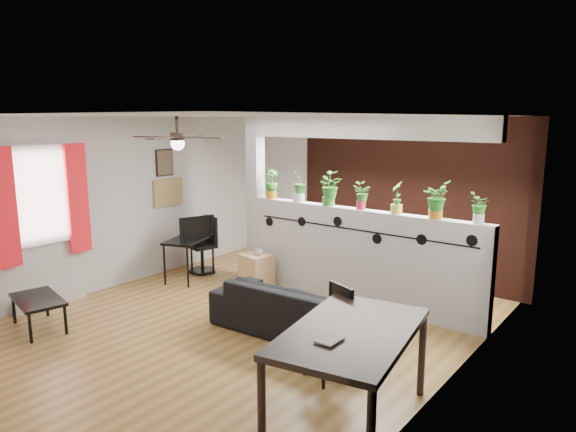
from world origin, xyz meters
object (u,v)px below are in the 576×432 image
at_px(ceiling_fan, 178,139).
at_px(sofa, 297,309).
at_px(office_chair, 205,248).
at_px(potted_plant_1, 299,185).
at_px(folding_chair, 334,323).
at_px(computer_desk, 189,242).
at_px(potted_plant_0, 272,183).
at_px(cup, 259,252).
at_px(dining_table, 351,339).
at_px(potted_plant_3, 361,195).
at_px(potted_plant_4, 397,197).
at_px(coffee_table, 38,301).
at_px(potted_plant_5, 436,199).
at_px(cube_shelf, 256,271).
at_px(potted_plant_6, 479,207).
at_px(potted_plant_2, 329,188).

bearing_deg(ceiling_fan, sofa, 17.12).
relative_size(ceiling_fan, office_chair, 1.28).
distance_m(potted_plant_1, sofa, 2.10).
xyz_separation_m(ceiling_fan, office_chair, (-1.21, 1.51, -1.90)).
bearing_deg(folding_chair, potted_plant_1, 134.21).
xyz_separation_m(potted_plant_1, computer_desk, (-1.71, -0.67, -0.99)).
bearing_deg(potted_plant_0, cup, -82.86).
bearing_deg(dining_table, cup, 143.29).
xyz_separation_m(potted_plant_3, sofa, (-0.08, -1.33, -1.25)).
relative_size(potted_plant_4, dining_table, 0.25).
relative_size(potted_plant_0, potted_plant_4, 1.05).
xyz_separation_m(ceiling_fan, coffee_table, (-1.08, -1.40, -1.96)).
xyz_separation_m(potted_plant_1, potted_plant_4, (1.58, -0.00, -0.02)).
xyz_separation_m(cup, dining_table, (2.93, -2.19, 0.18)).
xyz_separation_m(office_chair, folding_chair, (3.65, -1.66, 0.15)).
xyz_separation_m(potted_plant_5, computer_desk, (-3.82, -0.67, -0.99)).
relative_size(cube_shelf, cup, 4.23).
bearing_deg(computer_desk, potted_plant_1, 21.39).
height_order(potted_plant_3, office_chair, potted_plant_3).
height_order(cube_shelf, office_chair, office_chair).
distance_m(cube_shelf, computer_desk, 1.26).
xyz_separation_m(potted_plant_0, potted_plant_6, (3.16, 0.00, -0.04)).
relative_size(potted_plant_3, folding_chair, 0.39).
xyz_separation_m(cup, office_chair, (-1.28, 0.09, -0.17)).
distance_m(sofa, office_chair, 2.93).
bearing_deg(potted_plant_2, coffee_table, -123.90).
distance_m(potted_plant_3, potted_plant_6, 1.58).
distance_m(sofa, cup, 1.76).
distance_m(potted_plant_1, potted_plant_6, 2.63).
bearing_deg(folding_chair, ceiling_fan, 176.54).
bearing_deg(potted_plant_0, office_chair, -166.98).
relative_size(sofa, cube_shelf, 3.80).
bearing_deg(cube_shelf, potted_plant_4, 19.94).
bearing_deg(office_chair, dining_table, -28.36).
xyz_separation_m(sofa, computer_desk, (-2.68, 0.66, 0.31)).
bearing_deg(folding_chair, potted_plant_0, 141.19).
distance_m(office_chair, dining_table, 4.80).
relative_size(potted_plant_0, potted_plant_1, 0.95).
bearing_deg(potted_plant_2, potted_plant_0, 180.00).
height_order(potted_plant_5, cube_shelf, potted_plant_5).
relative_size(ceiling_fan, folding_chair, 1.26).
bearing_deg(cup, ceiling_fan, -92.68).
height_order(potted_plant_0, cube_shelf, potted_plant_0).
bearing_deg(cube_shelf, potted_plant_5, 17.97).
height_order(potted_plant_0, sofa, potted_plant_0).
xyz_separation_m(ceiling_fan, potted_plant_0, (0.02, 1.80, -0.73)).
bearing_deg(potted_plant_1, office_chair, -170.80).
bearing_deg(coffee_table, computer_desk, 91.99).
height_order(cup, folding_chair, folding_chair).
height_order(potted_plant_2, computer_desk, potted_plant_2).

